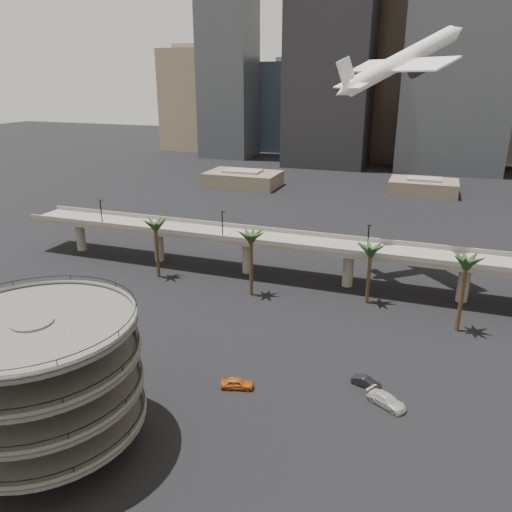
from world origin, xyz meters
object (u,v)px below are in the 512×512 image
(parking_ramp, at_px, (41,373))
(airborne_jet, at_px, (401,61))
(car_b, at_px, (366,382))
(car_c, at_px, (386,400))
(car_a, at_px, (237,383))
(overpass, at_px, (296,246))

(parking_ramp, bearing_deg, airborne_jet, 67.87)
(parking_ramp, height_order, airborne_jet, airborne_jet)
(parking_ramp, relative_size, car_b, 5.42)
(car_b, distance_m, car_c, 4.60)
(airborne_jet, height_order, car_a, airborne_jet)
(airborne_jet, bearing_deg, parking_ramp, -154.74)
(parking_ramp, xyz_separation_m, car_a, (16.09, 17.93, -9.06))
(parking_ramp, relative_size, airborne_jet, 0.90)
(overpass, bearing_deg, car_b, -60.19)
(overpass, bearing_deg, airborne_jet, 39.64)
(overpass, bearing_deg, car_c, -58.92)
(overpass, height_order, car_b, overpass)
(parking_ramp, bearing_deg, car_c, 30.29)
(car_b, bearing_deg, parking_ramp, 142.12)
(car_a, relative_size, car_c, 0.84)
(parking_ramp, distance_m, airborne_jet, 85.41)
(car_c, bearing_deg, airborne_jet, 36.69)
(parking_ramp, height_order, car_b, parking_ramp)
(car_b, relative_size, car_c, 0.75)
(overpass, distance_m, car_c, 44.87)
(airborne_jet, distance_m, car_b, 64.63)
(airborne_jet, bearing_deg, car_c, -125.63)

